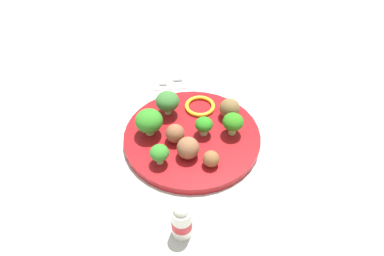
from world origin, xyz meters
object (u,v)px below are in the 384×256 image
at_px(meatball_back_right, 175,133).
at_px(fork, 176,67).
at_px(broccoli_floret_center, 149,121).
at_px(pepper_ring_far_rim, 200,106).
at_px(broccoli_floret_back_right, 233,122).
at_px(meatball_center, 230,108).
at_px(plate, 192,138).
at_px(meatball_mid_left, 211,159).
at_px(yogurt_bottle, 182,221).
at_px(meatball_mid_right, 188,148).
at_px(napkin, 168,67).
at_px(broccoli_floret_mid_right, 204,125).
at_px(knife, 161,68).
at_px(broccoli_floret_front_left, 167,101).
at_px(broccoli_floret_back_left, 159,153).

bearing_deg(meatball_back_right, fork, 171.76).
xyz_separation_m(broccoli_floret_center, pepper_ring_far_rim, (-0.06, 0.12, -0.03)).
bearing_deg(broccoli_floret_back_right, meatball_center, 173.48).
xyz_separation_m(plate, broccoli_floret_back_right, (0.01, 0.08, 0.04)).
xyz_separation_m(broccoli_floret_center, meatball_back_right, (0.03, 0.05, -0.01)).
xyz_separation_m(plate, pepper_ring_far_rim, (-0.08, 0.03, 0.01)).
height_order(meatball_mid_left, yogurt_bottle, yogurt_bottle).
distance_m(meatball_mid_right, meatball_center, 0.14).
height_order(pepper_ring_far_rim, napkin, pepper_ring_far_rim).
height_order(meatball_mid_right, pepper_ring_far_rim, meatball_mid_right).
relative_size(broccoli_floret_center, meatball_mid_left, 1.78).
distance_m(broccoli_floret_mid_right, meatball_back_right, 0.06).
xyz_separation_m(meatball_mid_left, knife, (-0.33, -0.06, -0.02)).
bearing_deg(broccoli_floret_mid_right, knife, -166.83).
height_order(pepper_ring_far_rim, yogurt_bottle, yogurt_bottle).
height_order(meatball_center, pepper_ring_far_rim, meatball_center).
bearing_deg(fork, meatball_center, 22.79).
xyz_separation_m(meatball_mid_left, pepper_ring_far_rim, (-0.16, 0.01, -0.01)).
bearing_deg(knife, meatball_back_right, -0.21).
relative_size(pepper_ring_far_rim, fork, 0.55).
relative_size(broccoli_floret_center, knife, 0.39).
distance_m(broccoli_floret_front_left, broccoli_floret_mid_right, 0.10).
bearing_deg(broccoli_floret_back_right, broccoli_floret_front_left, -124.11).
bearing_deg(meatball_mid_left, broccoli_floret_back_right, 141.58).
distance_m(broccoli_floret_front_left, meatball_back_right, 0.08).
xyz_separation_m(broccoli_floret_front_left, yogurt_bottle, (0.29, -0.01, -0.02)).
height_order(broccoli_floret_front_left, broccoli_floret_back_right, broccoli_floret_front_left).
bearing_deg(plate, broccoli_floret_center, -103.47).
distance_m(meatball_back_right, fork, 0.26).
bearing_deg(meatball_back_right, meatball_mid_right, 22.13).
height_order(meatball_mid_left, meatball_back_right, meatball_back_right).
distance_m(broccoli_floret_back_right, meatball_mid_left, 0.10).
distance_m(broccoli_floret_back_left, fork, 0.32).
bearing_deg(napkin, broccoli_floret_center, -15.89).
xyz_separation_m(meatball_back_right, napkin, (-0.27, 0.02, -0.03)).
bearing_deg(yogurt_bottle, broccoli_floret_back_right, 146.30).
xyz_separation_m(plate, broccoli_floret_front_left, (-0.07, -0.04, 0.04)).
bearing_deg(napkin, broccoli_floret_back_right, 20.38).
distance_m(broccoli_floret_mid_right, fork, 0.25).
bearing_deg(broccoli_floret_front_left, meatball_center, 76.08).
distance_m(meatball_mid_left, pepper_ring_far_rim, 0.16).
xyz_separation_m(broccoli_floret_back_right, broccoli_floret_center, (-0.03, -0.17, 0.00)).
xyz_separation_m(meatball_mid_right, meatball_center, (-0.10, 0.10, -0.00)).
height_order(broccoli_floret_back_right, meatball_center, broccoli_floret_back_right).
distance_m(broccoli_floret_back_right, meatball_center, 0.05).
distance_m(meatball_mid_left, fork, 0.33).
distance_m(broccoli_floret_mid_right, meatball_mid_right, 0.07).
height_order(broccoli_floret_mid_right, napkin, broccoli_floret_mid_right).
bearing_deg(meatball_back_right, meatball_center, 112.71).
xyz_separation_m(plate, meatball_mid_right, (0.05, -0.02, 0.03)).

